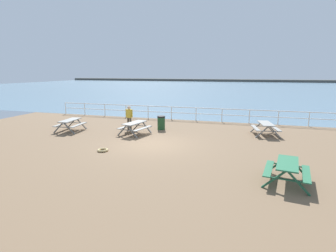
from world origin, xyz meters
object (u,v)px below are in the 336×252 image
object	(u,v)px
picnic_table_far_left	(135,125)
picnic_table_mid_centre	(70,122)
visitor	(129,116)
litter_bin	(161,123)
picnic_table_near_right	(266,126)
picnic_table_near_left	(287,168)

from	to	relation	value
picnic_table_far_left	picnic_table_mid_centre	bearing A→B (deg)	107.40
visitor	litter_bin	xyz separation A→B (m)	(2.08, 0.72, -0.47)
picnic_table_near_right	litter_bin	size ratio (longest dim) A/B	2.15
picnic_table_near_left	litter_bin	bearing A→B (deg)	53.46
picnic_table_mid_centre	litter_bin	world-z (taller)	litter_bin
litter_bin	picnic_table_near_left	bearing A→B (deg)	-45.81
picnic_table_mid_centre	picnic_table_near_right	bearing A→B (deg)	-83.31
picnic_table_mid_centre	picnic_table_far_left	xyz separation A→B (m)	(4.57, 0.34, 0.00)
picnic_table_near_right	litter_bin	world-z (taller)	litter_bin
picnic_table_mid_centre	visitor	bearing A→B (deg)	-72.66
picnic_table_near_left	picnic_table_mid_centre	xyz separation A→B (m)	(-12.84, 5.10, 0.00)
picnic_table_near_left	picnic_table_near_right	size ratio (longest dim) A/B	0.99
picnic_table_near_left	picnic_table_mid_centre	size ratio (longest dim) A/B	1.06
picnic_table_near_left	picnic_table_mid_centre	distance (m)	13.82
picnic_table_near_right	picnic_table_far_left	size ratio (longest dim) A/B	0.97
picnic_table_far_left	visitor	world-z (taller)	visitor
visitor	picnic_table_near_left	bearing A→B (deg)	57.49
picnic_table_near_right	picnic_table_mid_centre	size ratio (longest dim) A/B	1.07
picnic_table_near_right	litter_bin	xyz separation A→B (m)	(-6.84, -0.29, -0.10)
picnic_table_near_left	picnic_table_far_left	size ratio (longest dim) A/B	0.96
litter_bin	picnic_table_near_right	bearing A→B (deg)	2.39
picnic_table_near_right	picnic_table_far_left	xyz separation A→B (m)	(-8.03, -2.13, 0.00)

